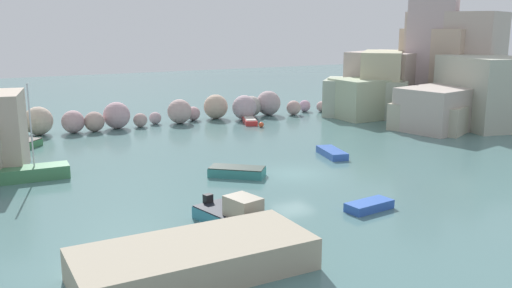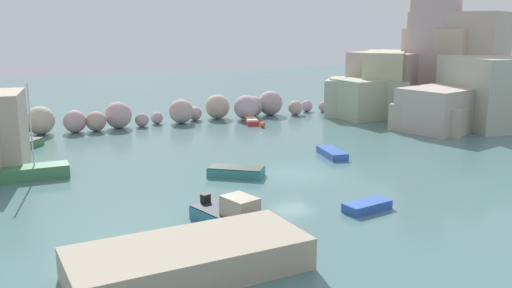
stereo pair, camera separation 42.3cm
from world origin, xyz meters
The scene contains 13 objects.
cove_water centered at (0.00, 0.00, 0.00)m, with size 160.00×160.00×0.00m, color slate.
cliff_headland_right centered at (25.51, 13.49, 4.18)m, with size 20.66×21.93×14.21m.
rock_breakwater centered at (-0.83, 21.60, 1.14)m, with size 36.77×4.43×2.65m.
stone_dock centered at (-11.42, -10.99, 0.67)m, with size 9.47×4.05×1.34m, color tan.
channel_buoy centered at (6.08, 15.74, 0.25)m, with size 0.51×0.51×0.51m, color #E04C28.
moored_boat_0 centered at (-0.21, -8.10, 0.24)m, with size 2.80×1.45×0.48m.
moored_boat_1 centered at (-3.59, 1.21, 0.31)m, with size 3.73×3.48×0.63m.
moored_boat_2 centered at (-15.38, 6.70, 0.45)m, with size 4.25×1.80×6.19m.
moored_boat_3 centered at (-7.65, -6.98, 0.57)m, with size 2.84×4.81×1.67m.
moored_boat_4 centered at (5.21, 2.91, 0.26)m, with size 2.00×3.57×0.51m.
moored_boat_5 centered at (17.22, 14.93, 0.28)m, with size 3.58×1.77×0.56m.
moored_boat_6 centered at (-15.53, 15.95, 0.31)m, with size 3.89×4.26×0.62m.
moored_boat_7 centered at (6.12, 18.23, 0.26)m, with size 2.24×3.55×0.55m.
Camera 1 is at (-18.76, -30.11, 9.83)m, focal length 38.58 mm.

